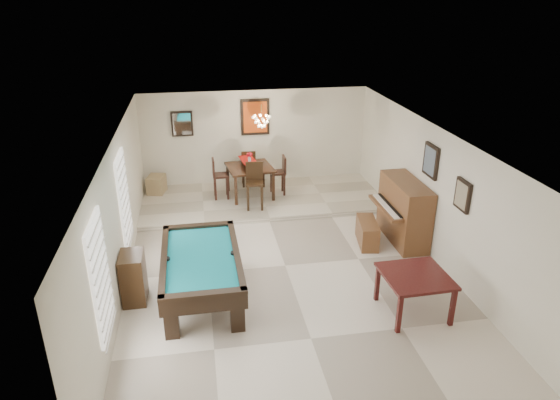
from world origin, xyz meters
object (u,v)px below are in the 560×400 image
object	(u,v)px
upright_piano	(397,212)
flower_vase	(249,157)
dining_chair_south	(255,186)
chandelier	(261,117)
pool_table	(202,277)
dining_table	(250,179)
dining_chair_east	(278,175)
square_table	(414,293)
dining_chair_north	(248,168)
piano_bench	(367,232)
apothecary_chest	(133,278)
dining_chair_west	(221,178)
corner_bench	(157,184)

from	to	relation	value
upright_piano	flower_vase	xyz separation A→B (m)	(-2.82, 2.73, 0.48)
dining_chair_south	chandelier	bearing A→B (deg)	72.12
pool_table	dining_table	distance (m)	4.45
dining_table	dining_chair_south	distance (m)	0.80
flower_vase	dining_chair_east	distance (m)	0.89
square_table	dining_chair_north	bearing A→B (deg)	109.07
pool_table	flower_vase	world-z (taller)	flower_vase
piano_bench	apothecary_chest	distance (m)	4.85
piano_bench	dining_chair_south	bearing A→B (deg)	137.13
dining_chair_south	dining_chair_west	xyz separation A→B (m)	(-0.76, 0.79, -0.04)
piano_bench	flower_vase	world-z (taller)	flower_vase
dining_table	flower_vase	distance (m)	0.58
apothecary_chest	dining_chair_north	distance (m)	5.47
piano_bench	dining_chair_west	world-z (taller)	dining_chair_west
corner_bench	pool_table	bearing A→B (deg)	-77.92
upright_piano	corner_bench	size ratio (longest dim) A/B	3.18
upright_piano	flower_vase	bearing A→B (deg)	135.95
dining_chair_east	corner_bench	size ratio (longest dim) A/B	1.98
dining_chair_north	corner_bench	xyz separation A→B (m)	(-2.41, -0.13, -0.27)
square_table	dining_chair_south	bearing A→B (deg)	115.13
chandelier	dining_chair_east	bearing A→B (deg)	27.03
upright_piano	dining_table	xyz separation A→B (m)	(-2.82, 2.73, -0.10)
dining_chair_south	dining_chair_east	xyz separation A→B (m)	(0.69, 0.80, -0.06)
dining_chair_north	dining_chair_east	bearing A→B (deg)	135.17
dining_chair_south	dining_chair_west	world-z (taller)	dining_chair_south
flower_vase	dining_chair_west	xyz separation A→B (m)	(-0.73, -0.01, -0.52)
dining_table	pool_table	bearing A→B (deg)	-107.40
piano_bench	chandelier	bearing A→B (deg)	126.10
dining_chair_west	upright_piano	bearing A→B (deg)	-127.90
corner_bench	dining_chair_west	bearing A→B (deg)	-20.81
flower_vase	dining_chair_north	world-z (taller)	flower_vase
pool_table	corner_bench	world-z (taller)	pool_table
apothecary_chest	dining_table	size ratio (longest dim) A/B	0.82
square_table	piano_bench	bearing A→B (deg)	88.79
dining_chair_west	corner_bench	xyz separation A→B (m)	(-1.63, 0.62, -0.29)
upright_piano	dining_chair_west	bearing A→B (deg)	142.59
pool_table	dining_chair_south	size ratio (longest dim) A/B	2.21
flower_vase	chandelier	xyz separation A→B (m)	(0.29, -0.21, 1.05)
dining_table	chandelier	size ratio (longest dim) A/B	1.82
dining_chair_east	apothecary_chest	bearing A→B (deg)	-37.65
apothecary_chest	dining_chair_north	xyz separation A→B (m)	(2.54, 4.84, 0.17)
upright_piano	dining_chair_west	distance (m)	4.47
apothecary_chest	dining_chair_north	world-z (taller)	dining_chair_north
square_table	dining_chair_west	xyz separation A→B (m)	(-2.85, 5.25, 0.28)
piano_bench	dining_chair_east	xyz separation A→B (m)	(-1.46, 2.80, 0.36)
dining_chair_south	dining_chair_north	distance (m)	1.53
piano_bench	dining_table	distance (m)	3.55
apothecary_chest	corner_bench	xyz separation A→B (m)	(0.12, 4.72, -0.10)
piano_bench	dining_chair_south	size ratio (longest dim) A/B	0.83
upright_piano	dining_chair_south	size ratio (longest dim) A/B	1.44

